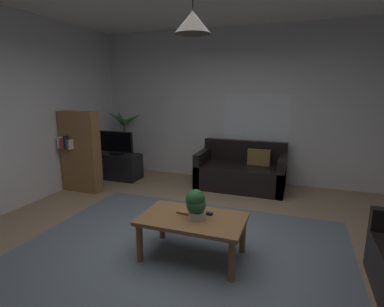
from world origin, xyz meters
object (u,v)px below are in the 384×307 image
tv (116,143)px  coffee_table (193,223)px  book_on_table_0 (184,212)px  pendant_lamp (193,22)px  tv_stand (118,166)px  couch_under_window (241,173)px  potted_palm_corner (125,145)px  bookshelf_corner (80,151)px  potted_plant_on_table (196,204)px  remote_on_table_0 (206,213)px

tv → coffee_table: bearing=-42.5°
book_on_table_0 → pendant_lamp: (0.12, -0.08, 1.90)m
tv_stand → couch_under_window: bearing=6.5°
book_on_table_0 → pendant_lamp: bearing=-33.0°
potted_palm_corner → bookshelf_corner: (-0.04, -1.37, 0.12)m
coffee_table → pendant_lamp: (0.00, 0.00, 1.99)m
book_on_table_0 → potted_palm_corner: bearing=132.2°
tv → bookshelf_corner: (-0.19, -0.82, -0.03)m
book_on_table_0 → potted_palm_corner: potted_palm_corner is taller
potted_plant_on_table → potted_palm_corner: size_ratio=0.23×
remote_on_table_0 → book_on_table_0: bearing=-66.4°
coffee_table → tv_stand: (-2.38, 2.20, -0.14)m
couch_under_window → remote_on_table_0: size_ratio=9.66×
remote_on_table_0 → pendant_lamp: bearing=-27.5°
potted_plant_on_table → tv: size_ratio=0.43×
book_on_table_0 → potted_plant_on_table: size_ratio=0.45×
coffee_table → pendant_lamp: size_ratio=1.80×
remote_on_table_0 → bookshelf_corner: 2.95m
potted_palm_corner → book_on_table_0: bearing=-47.8°
potted_plant_on_table → potted_palm_corner: bearing=133.1°
potted_plant_on_table → tv_stand: potted_plant_on_table is taller
book_on_table_0 → tv_stand: size_ratio=0.16×
coffee_table → tv_stand: 3.24m
bookshelf_corner → tv: bearing=77.2°
pendant_lamp → book_on_table_0: bearing=147.0°
tv → book_on_table_0: bearing=-42.9°
book_on_table_0 → bookshelf_corner: size_ratio=0.10×
couch_under_window → bookshelf_corner: bearing=-156.9°
tv_stand → potted_plant_on_table: bearing=-42.5°
tv_stand → potted_palm_corner: size_ratio=0.67×
coffee_table → tv: bearing=137.5°
tv_stand → potted_palm_corner: potted_palm_corner is taller
couch_under_window → potted_plant_on_table: couch_under_window is taller
tv_stand → tv: 0.48m
couch_under_window → pendant_lamp: bearing=-91.1°
tv_stand → tv: bearing=-90.0°
tv → couch_under_window: bearing=7.0°
book_on_table_0 → tv_stand: 3.11m
coffee_table → bookshelf_corner: 2.92m
potted_plant_on_table → bookshelf_corner: bookshelf_corner is taller
potted_plant_on_table → potted_palm_corner: potted_palm_corner is taller
pendant_lamp → potted_plant_on_table: bearing=-21.1°
coffee_table → bookshelf_corner: size_ratio=0.78×
couch_under_window → remote_on_table_0: (0.06, -2.35, 0.19)m
couch_under_window → tv: tv is taller
tv_stand → tv: size_ratio=1.25×
potted_plant_on_table → tv: tv is taller
couch_under_window → pendant_lamp: (-0.05, -2.48, 2.10)m
couch_under_window → coffee_table: bearing=-91.1°
coffee_table → pendant_lamp: pendant_lamp is taller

